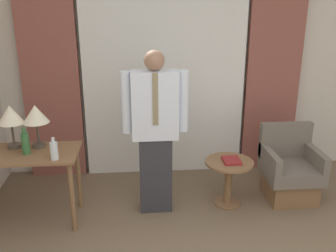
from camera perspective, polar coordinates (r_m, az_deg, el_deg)
name	(u,v)px	position (r m, az deg, el deg)	size (l,w,h in m)	color
wall_back	(164,72)	(4.93, -0.65, 8.29)	(10.00, 0.06, 2.70)	beige
curtain_sheer_center	(165,78)	(4.81, -0.54, 7.30)	(2.06, 0.06, 2.58)	white
curtain_drape_left	(51,80)	(4.92, -17.45, 6.69)	(0.71, 0.06, 2.58)	brown
curtain_drape_right	(273,76)	(5.12, 15.71, 7.31)	(0.71, 0.06, 2.58)	brown
desk	(25,164)	(4.10, -20.96, -5.40)	(1.09, 0.58, 0.78)	brown
table_lamp_left	(10,116)	(4.10, -22.90, 1.36)	(0.26, 0.26, 0.45)	#4C4238
table_lamp_right	(36,116)	(4.03, -19.52, 1.49)	(0.26, 0.26, 0.45)	#4C4238
bottle_near_edge	(25,143)	(3.97, -20.90, -2.46)	(0.08, 0.08, 0.28)	#336638
bottle_by_lamp	(54,150)	(3.75, -16.98, -3.58)	(0.08, 0.08, 0.22)	silver
person	(155,128)	(3.93, -1.98, -0.35)	(0.70, 0.23, 1.78)	#2D2D33
armchair	(289,172)	(4.65, 18.03, -6.67)	(0.62, 0.60, 0.86)	brown
side_table	(229,175)	(4.31, 9.22, -7.41)	(0.54, 0.54, 0.54)	brown
book	(232,160)	(4.23, 9.65, -5.19)	(0.19, 0.22, 0.03)	maroon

